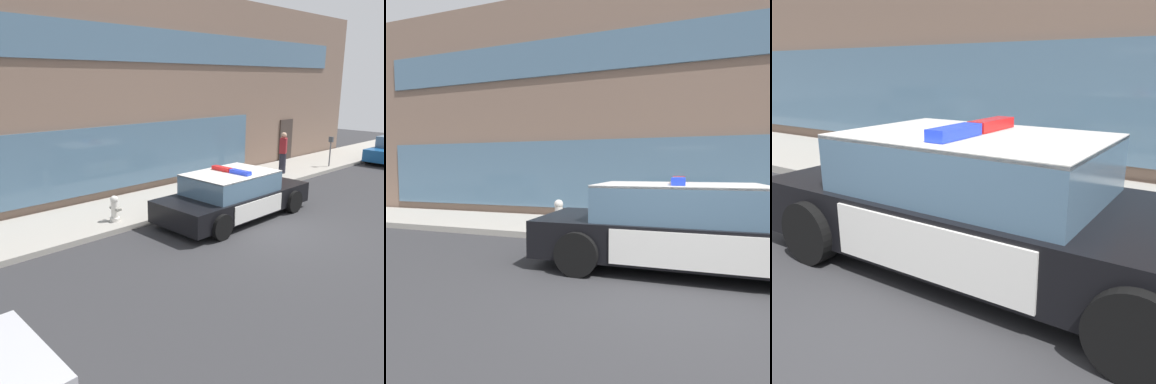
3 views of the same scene
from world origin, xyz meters
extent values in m
plane|color=#303033|center=(0.00, 0.00, 0.00)|extent=(48.00, 48.00, 0.00)
cube|color=#A39E93|center=(0.00, 3.85, 0.07)|extent=(48.00, 2.75, 0.15)
cube|color=#7A6051|center=(0.62, 9.32, 3.51)|extent=(25.88, 8.09, 7.02)
cube|color=slate|center=(-2.49, 5.24, 1.45)|extent=(15.53, 0.08, 2.10)
cube|color=slate|center=(0.62, 5.24, 5.06)|extent=(21.74, 0.08, 1.10)
cube|color=black|center=(0.14, 1.32, 0.50)|extent=(5.00, 1.99, 0.60)
cube|color=silver|center=(-1.60, 1.30, 0.67)|extent=(1.42, 1.90, 0.05)
cube|color=silver|center=(0.03, 2.29, 0.50)|extent=(2.09, 0.06, 0.51)
cube|color=silver|center=(0.05, 0.35, 0.50)|extent=(2.09, 0.06, 0.51)
cube|color=yellow|center=(0.03, 2.31, 0.50)|extent=(0.22, 0.01, 0.26)
cube|color=slate|center=(-0.06, 1.32, 1.07)|extent=(2.61, 1.76, 0.60)
cube|color=silver|center=(-0.06, 1.32, 1.36)|extent=(2.61, 1.76, 0.04)
cube|color=red|center=(-0.06, 1.67, 1.44)|extent=(0.21, 0.66, 0.11)
cube|color=blue|center=(-0.05, 0.97, 1.44)|extent=(0.21, 0.66, 0.11)
cylinder|color=black|center=(-1.51, 2.26, 0.34)|extent=(0.68, 0.23, 0.68)
cylinder|color=black|center=(-1.49, 0.34, 0.34)|extent=(0.68, 0.23, 0.68)
cylinder|color=silver|center=(-2.88, 3.07, 0.20)|extent=(0.28, 0.28, 0.10)
cylinder|color=silver|center=(-2.88, 3.07, 0.47)|extent=(0.19, 0.19, 0.45)
sphere|color=silver|center=(-2.88, 3.07, 0.77)|extent=(0.22, 0.22, 0.22)
cylinder|color=gray|center=(-2.88, 3.07, 0.84)|extent=(0.06, 0.06, 0.05)
cylinder|color=gray|center=(-2.88, 2.92, 0.50)|extent=(0.09, 0.10, 0.09)
cylinder|color=gray|center=(-2.88, 3.21, 0.50)|extent=(0.09, 0.10, 0.09)
cylinder|color=gray|center=(-2.73, 3.07, 0.46)|extent=(0.10, 0.12, 0.12)
camera|label=1|loc=(-8.83, -6.37, 3.93)|focal=38.93mm
camera|label=2|loc=(0.06, -4.22, 1.63)|focal=30.31mm
camera|label=3|loc=(2.18, -2.18, 2.00)|focal=39.14mm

